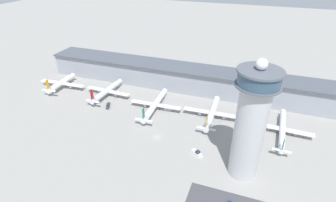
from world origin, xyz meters
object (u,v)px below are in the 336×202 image
airplane_gate_delta (212,113)px  service_truck_fuel (108,106)px  airplane_gate_bravo (107,91)px  airplane_gate_charlie (155,105)px  airplane_gate_echo (282,129)px  service_truck_catering (172,109)px  airplane_gate_alpha (61,83)px  service_truck_baggage (197,153)px  control_tower (251,123)px

airplane_gate_delta → service_truck_fuel: 76.24m
airplane_gate_bravo → airplane_gate_charlie: 44.10m
airplane_gate_echo → service_truck_fuel: bearing=-176.6°
airplane_gate_echo → service_truck_catering: bearing=176.3°
airplane_gate_delta → service_truck_fuel: (-75.42, -10.56, -3.65)m
airplane_gate_bravo → service_truck_catering: (55.17, -2.66, -3.60)m
airplane_gate_alpha → airplane_gate_echo: 172.99m
airplane_gate_charlie → airplane_gate_echo: 86.02m
airplane_gate_charlie → service_truck_baggage: size_ratio=6.18×
airplane_gate_charlie → service_truck_fuel: (-34.49, -7.99, -3.45)m
control_tower → airplane_gate_bravo: 122.87m
airplane_gate_alpha → airplane_gate_echo: (172.86, -6.64, -0.77)m
airplane_gate_bravo → airplane_gate_echo: bearing=-3.3°
service_truck_baggage → service_truck_fuel: bearing=158.9°
airplane_gate_delta → airplane_gate_echo: (45.08, -3.48, -0.49)m
service_truck_fuel → control_tower: bearing=-18.9°
airplane_gate_charlie → service_truck_fuel: bearing=-167.0°
airplane_gate_delta → airplane_gate_alpha: bearing=178.6°
airplane_gate_bravo → service_truck_baggage: size_ratio=5.36×
airplane_gate_echo → airplane_gate_alpha: bearing=177.8°
airplane_gate_bravo → service_truck_catering: 55.35m
service_truck_baggage → airplane_gate_charlie: bearing=137.7°
airplane_gate_charlie → service_truck_baggage: (40.55, -36.87, -3.37)m
airplane_gate_alpha → airplane_gate_bravo: size_ratio=1.03×
airplane_gate_alpha → airplane_gate_bravo: airplane_gate_alpha is taller
airplane_gate_charlie → airplane_gate_echo: (86.01, -0.90, -0.29)m
service_truck_baggage → control_tower: bearing=-12.1°
service_truck_catering → control_tower: bearing=-40.4°
airplane_gate_alpha → service_truck_fuel: airplane_gate_alpha is taller
control_tower → service_truck_catering: bearing=139.6°
airplane_gate_charlie → airplane_gate_echo: size_ratio=0.98×
airplane_gate_echo → service_truck_catering: 74.66m
airplane_gate_alpha → service_truck_fuel: bearing=-14.7°
airplane_gate_echo → service_truck_catering: size_ratio=6.06×
airplane_gate_charlie → airplane_gate_delta: size_ratio=1.08×
airplane_gate_alpha → service_truck_baggage: bearing=-18.5°
airplane_gate_charlie → airplane_gate_alpha: bearing=176.2°
control_tower → service_truck_catering: 77.51m
airplane_gate_delta → service_truck_fuel: size_ratio=4.92×
airplane_gate_bravo → control_tower: bearing=-24.1°
airplane_gate_alpha → service_truck_catering: 98.51m
control_tower → service_truck_baggage: bearing=167.9°
service_truck_fuel → airplane_gate_charlie: bearing=13.0°
airplane_gate_echo → control_tower: bearing=-115.9°
airplane_gate_charlie → service_truck_fuel: airplane_gate_charlie is taller
airplane_gate_echo → service_truck_catering: (-74.44, 4.84, -3.04)m
airplane_gate_charlie → service_truck_baggage: airplane_gate_charlie is taller
service_truck_catering → service_truck_fuel: size_ratio=0.89×
airplane_gate_bravo → service_truck_baggage: bearing=-27.3°
airplane_gate_bravo → airplane_gate_delta: airplane_gate_delta is taller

